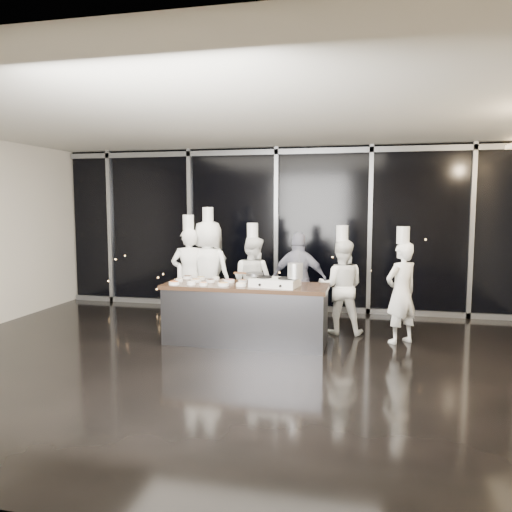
% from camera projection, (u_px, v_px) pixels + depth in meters
% --- Properties ---
extents(ground, '(9.00, 9.00, 0.00)m').
position_uv_depth(ground, '(230.00, 361.00, 6.69)').
color(ground, black).
rests_on(ground, ground).
extents(room_shell, '(9.02, 7.02, 3.21)m').
position_uv_depth(room_shell, '(242.00, 193.00, 6.42)').
color(room_shell, beige).
rests_on(room_shell, ground).
extents(window_wall, '(8.90, 0.11, 3.20)m').
position_uv_depth(window_wall, '(277.00, 229.00, 9.85)').
color(window_wall, black).
rests_on(window_wall, ground).
extents(demo_counter, '(2.46, 0.86, 0.90)m').
position_uv_depth(demo_counter, '(246.00, 313.00, 7.52)').
color(demo_counter, '#3C3C41').
rests_on(demo_counter, ground).
extents(stove, '(0.73, 0.51, 0.14)m').
position_uv_depth(stove, '(275.00, 282.00, 7.26)').
color(stove, white).
rests_on(stove, demo_counter).
extents(frying_pan, '(0.47, 0.29, 0.04)m').
position_uv_depth(frying_pan, '(254.00, 274.00, 7.39)').
color(frying_pan, slate).
rests_on(frying_pan, stove).
extents(stock_pot, '(0.25, 0.25, 0.22)m').
position_uv_depth(stock_pot, '(295.00, 271.00, 7.12)').
color(stock_pot, '#B3B3B5').
rests_on(stock_pot, stove).
extents(prep_bowls, '(1.18, 0.75, 0.05)m').
position_uv_depth(prep_bowls, '(208.00, 281.00, 7.60)').
color(prep_bowls, white).
rests_on(prep_bowls, demo_counter).
extents(squeeze_bottle, '(0.07, 0.07, 0.27)m').
position_uv_depth(squeeze_bottle, '(180.00, 272.00, 7.93)').
color(squeeze_bottle, silver).
rests_on(squeeze_bottle, demo_counter).
extents(chef_far_left, '(0.70, 0.57, 1.91)m').
position_uv_depth(chef_far_left, '(189.00, 275.00, 8.67)').
color(chef_far_left, white).
rests_on(chef_far_left, ground).
extents(chef_left, '(1.02, 0.83, 2.04)m').
position_uv_depth(chef_left, '(208.00, 271.00, 8.76)').
color(chef_left, white).
rests_on(chef_left, ground).
extents(chef_center, '(0.90, 0.80, 1.77)m').
position_uv_depth(chef_center, '(253.00, 280.00, 8.60)').
color(chef_center, white).
rests_on(chef_center, ground).
extents(guest, '(0.99, 0.48, 1.63)m').
position_uv_depth(guest, '(299.00, 280.00, 8.40)').
color(guest, '#141739').
rests_on(guest, ground).
extents(chef_right, '(0.76, 0.60, 1.76)m').
position_uv_depth(chef_right, '(341.00, 286.00, 8.04)').
color(chef_right, white).
rests_on(chef_right, ground).
extents(chef_side, '(0.67, 0.64, 1.77)m').
position_uv_depth(chef_side, '(401.00, 291.00, 7.49)').
color(chef_side, white).
rests_on(chef_side, ground).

